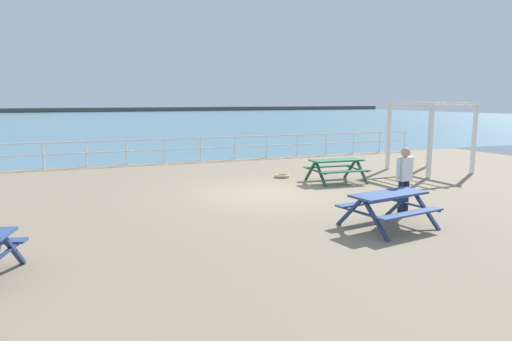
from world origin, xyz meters
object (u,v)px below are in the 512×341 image
(visitor, at_px, (404,177))
(lattice_pergola, at_px, (431,120))
(picnic_table_mid_centre, at_px, (336,165))
(picnic_table_near_left, at_px, (389,202))

(visitor, relative_size, lattice_pergola, 0.61)
(picnic_table_mid_centre, height_order, visitor, visitor)
(picnic_table_near_left, xyz_separation_m, lattice_pergola, (6.44, 5.94, 1.41))
(visitor, xyz_separation_m, lattice_pergola, (5.39, 5.13, 1.05))
(picnic_table_mid_centre, bearing_deg, lattice_pergola, 10.51)
(picnic_table_near_left, bearing_deg, visitor, 27.29)
(picnic_table_near_left, relative_size, lattice_pergola, 0.75)
(picnic_table_mid_centre, relative_size, lattice_pergola, 0.69)
(visitor, bearing_deg, picnic_table_near_left, -61.20)
(picnic_table_mid_centre, relative_size, visitor, 1.12)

